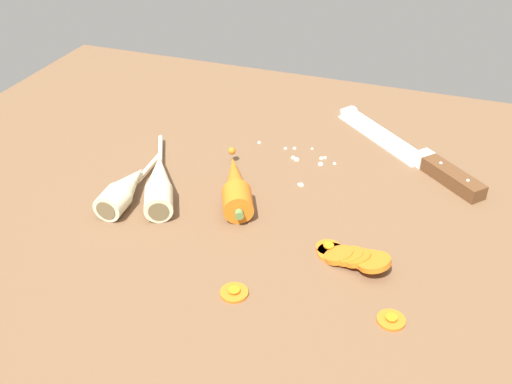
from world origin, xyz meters
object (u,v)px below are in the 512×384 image
Objects in this scene: carrot_slice_stack at (353,257)px; parsnip_front at (125,189)px; parsnip_mid_left at (159,182)px; carrot_slice_stray_mid at (391,319)px; whole_carrot at (236,185)px; carrot_slice_stray_far at (329,247)px; carrot_slice_stray_near at (234,291)px; chefs_knife at (399,145)px.

parsnip_front is at bearing 175.60° from carrot_slice_stack.
parsnip_mid_left is 6.69× the size of carrot_slice_stray_mid.
carrot_slice_stack is (19.16, -8.72, -1.12)cm from whole_carrot.
carrot_slice_stack reaches higher than carrot_slice_stray_mid.
parsnip_front is at bearing 178.26° from carrot_slice_stray_far.
chefs_knife is at bearing 72.58° from carrot_slice_stray_near.
carrot_slice_stray_far is (30.28, -0.92, -1.62)cm from parsnip_front.
chefs_knife is 45.11cm from parsnip_front.
chefs_knife is 1.62× the size of parsnip_front.
carrot_slice_stray_far is at bearing 154.59° from carrot_slice_stack.
chefs_knife reaches higher than carrot_slice_stray_mid.
parsnip_front is 5.41× the size of carrot_slice_stray_mid.
chefs_knife is 40.11cm from parsnip_mid_left.
carrot_slice_stack reaches higher than carrot_slice_stray_far.
parsnip_mid_left is (-31.07, -25.33, 1.33)cm from chefs_knife.
parsnip_front is 5.01cm from parsnip_mid_left.
chefs_knife is at bearing 88.12° from carrot_slice_stack.
carrot_slice_stack reaches higher than carrot_slice_stray_near.
parsnip_mid_left is at bearing -140.82° from chefs_knife.
parsnip_front is at bearing -140.60° from chefs_knife.
carrot_slice_stray_mid is 13.92cm from carrot_slice_stray_far.
carrot_slice_stray_near is (-11.97, -10.17, -0.62)cm from carrot_slice_stack.
parsnip_front and parsnip_mid_left have the same top height.
parsnip_front reaches higher than chefs_knife.
parsnip_mid_left is 24.25cm from carrot_slice_stray_near.
carrot_slice_stray_near and carrot_slice_stray_mid have the same top height.
carrot_slice_stray_far is at bearing 134.10° from carrot_slice_stray_mid.
carrot_slice_stray_near is at bearing -139.64° from carrot_slice_stack.
chefs_knife is at bearing 39.40° from parsnip_front.
chefs_knife is 30.26cm from whole_carrot.
chefs_knife reaches higher than carrot_slice_stray_far.
carrot_slice_stray_mid is (18.11, 1.86, -0.00)cm from carrot_slice_stray_near.
carrot_slice_stack is at bearing -25.41° from carrot_slice_stray_far.
parsnip_front reaches higher than carrot_slice_stack.
parsnip_mid_left is 2.23× the size of carrot_slice_stack.
carrot_slice_stray_far is at bearing -98.78° from chefs_knife.
carrot_slice_stray_far is at bearing -1.74° from parsnip_front.
whole_carrot is at bearing 110.83° from carrot_slice_stray_near.
chefs_knife is 1.67× the size of whole_carrot.
carrot_slice_stray_far is (-9.68, 9.99, 0.00)cm from carrot_slice_stray_mid.
parsnip_mid_left is (-10.90, -2.82, -0.12)cm from whole_carrot.
chefs_knife is at bearing 81.22° from carrot_slice_stray_far.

